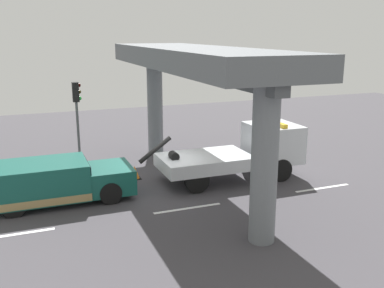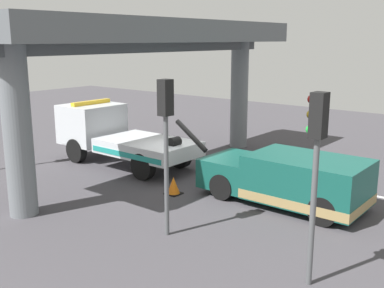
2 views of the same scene
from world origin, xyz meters
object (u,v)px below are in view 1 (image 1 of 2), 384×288
towed_van_green (56,182)px  traffic_light_mid (258,90)px  tow_truck_white (245,151)px  traffic_light_far (77,106)px  traffic_cone_orange (135,173)px

towed_van_green → traffic_light_mid: (10.91, 4.11, 2.51)m
tow_truck_white → traffic_light_mid: traffic_light_mid is taller
tow_truck_white → traffic_light_mid: (2.88, 4.11, 2.09)m
tow_truck_white → towed_van_green: tow_truck_white is taller
tow_truck_white → traffic_light_far: 7.99m
traffic_light_far → traffic_light_mid: size_ratio=0.90×
traffic_light_mid → tow_truck_white: bearing=-125.0°
traffic_light_far → traffic_cone_orange: 4.22m
tow_truck_white → towed_van_green: size_ratio=1.40×
towed_van_green → traffic_light_mid: 11.93m
towed_van_green → traffic_light_mid: size_ratio=1.15×
towed_van_green → traffic_cone_orange: bearing=24.4°
traffic_light_mid → traffic_cone_orange: 8.48m
tow_truck_white → traffic_light_far: (-6.62, 4.11, 1.77)m
traffic_light_mid → traffic_cone_orange: bearing=-161.1°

